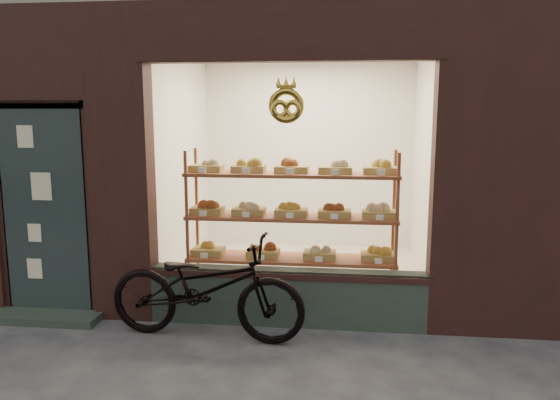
# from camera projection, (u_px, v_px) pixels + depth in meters

# --- Properties ---
(display_shelf) EXTENTS (2.20, 0.45, 1.70)m
(display_shelf) POSITION_uv_depth(u_px,v_px,m) (291.00, 228.00, 5.73)
(display_shelf) COLOR brown
(display_shelf) RESTS_ON ground
(bicycle) EXTENTS (1.91, 0.80, 0.98)m
(bicycle) POSITION_uv_depth(u_px,v_px,m) (206.00, 288.00, 5.04)
(bicycle) COLOR black
(bicycle) RESTS_ON ground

